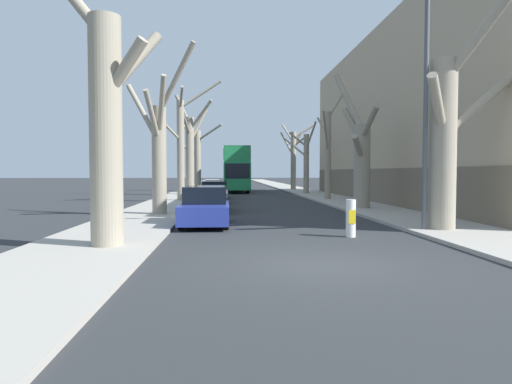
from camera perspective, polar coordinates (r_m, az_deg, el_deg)
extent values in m
plane|color=#2B2D30|center=(10.27, 8.24, -8.94)|extent=(300.00, 300.00, 0.00)
cube|color=#A39E93|center=(59.99, -7.14, 0.61)|extent=(3.42, 120.00, 0.12)
cube|color=#A39E93|center=(60.38, 3.72, 0.64)|extent=(3.42, 120.00, 0.12)
cube|color=tan|center=(33.53, 22.20, 8.47)|extent=(10.00, 32.10, 11.24)
cube|color=#6B5E4C|center=(31.50, 13.82, 0.79)|extent=(0.12, 31.46, 2.25)
cylinder|color=gray|center=(12.50, -18.25, 6.89)|extent=(0.83, 0.83, 6.03)
cylinder|color=gray|center=(12.33, -16.19, 14.50)|extent=(1.41, 0.93, 1.55)
cylinder|color=gray|center=(13.39, -20.82, 20.49)|extent=(1.41, 0.56, 1.60)
cylinder|color=gray|center=(13.02, -15.19, 15.11)|extent=(1.58, 1.15, 1.99)
cylinder|color=gray|center=(21.28, -12.00, 3.74)|extent=(0.65, 0.65, 5.02)
cylinder|color=gray|center=(20.68, -12.80, 9.09)|extent=(0.58, 1.75, 2.25)
cylinder|color=gray|center=(20.63, -11.75, 10.32)|extent=(0.73, 1.86, 2.60)
cylinder|color=gray|center=(20.92, -10.00, 13.77)|extent=(1.98, 1.60, 3.02)
cylinder|color=gray|center=(22.06, -13.89, 9.52)|extent=(1.84, 1.31, 2.86)
cylinder|color=gray|center=(31.43, -9.40, 5.04)|extent=(0.50, 0.50, 6.87)
cylinder|color=gray|center=(30.90, -9.32, 11.57)|extent=(0.49, 1.87, 1.28)
cylinder|color=gray|center=(30.91, -11.02, 7.99)|extent=(1.76, 1.65, 1.79)
cylinder|color=gray|center=(31.63, -6.97, 12.01)|extent=(2.82, 0.37, 1.92)
cylinder|color=gray|center=(39.91, -8.28, 4.41)|extent=(0.72, 0.72, 6.75)
cylinder|color=gray|center=(40.12, -9.14, 10.17)|extent=(1.40, 0.67, 2.46)
cylinder|color=gray|center=(40.33, -7.23, 8.19)|extent=(1.75, 0.91, 3.14)
cylinder|color=gray|center=(39.56, -6.98, 9.48)|extent=(2.20, 1.43, 2.58)
cylinder|color=gray|center=(38.84, -8.77, 8.49)|extent=(0.70, 2.75, 1.92)
cylinder|color=gray|center=(48.99, -7.31, 3.88)|extent=(0.70, 0.70, 6.44)
cylinder|color=gray|center=(49.04, -8.37, 5.23)|extent=(1.95, 0.38, 1.46)
cylinder|color=gray|center=(49.86, -8.45, 7.47)|extent=(2.29, 1.54, 2.79)
cylinder|color=gray|center=(48.61, -5.85, 7.42)|extent=(2.76, 1.24, 1.81)
cylinder|color=gray|center=(16.60, 22.29, 5.29)|extent=(0.90, 0.90, 5.79)
cylinder|color=gray|center=(16.67, 26.41, 17.53)|extent=(1.89, 2.27, 3.04)
cylinder|color=gray|center=(15.83, 21.77, 9.99)|extent=(1.45, 1.81, 1.85)
cylinder|color=gray|center=(17.40, 26.77, 10.32)|extent=(3.10, 0.38, 2.71)
cylinder|color=gray|center=(25.20, 13.09, 3.04)|extent=(0.88, 0.88, 4.58)
cylinder|color=gray|center=(24.22, 13.97, 8.40)|extent=(0.32, 2.49, 1.66)
cylinder|color=gray|center=(25.65, 12.04, 8.12)|extent=(1.16, 1.29, 2.06)
cylinder|color=gray|center=(24.41, 12.68, 5.43)|extent=(1.18, 1.77, 1.34)
cylinder|color=gray|center=(26.10, 11.53, 10.90)|extent=(1.47, 1.97, 3.42)
cylinder|color=gray|center=(33.04, 8.97, 4.45)|extent=(0.45, 0.45, 6.34)
cylinder|color=gray|center=(33.32, 9.92, 10.57)|extent=(1.17, 0.48, 1.82)
cylinder|color=gray|center=(33.74, 8.34, 8.05)|extent=(0.69, 1.43, 1.56)
cylinder|color=gray|center=(32.03, 8.71, 7.49)|extent=(0.98, 2.27, 2.70)
cylinder|color=gray|center=(41.32, 6.30, 3.44)|extent=(0.49, 0.49, 5.42)
cylinder|color=gray|center=(42.51, 4.91, 5.59)|extent=(1.85, 2.75, 1.92)
cylinder|color=gray|center=(41.41, 5.25, 6.55)|extent=(1.64, 0.43, 1.35)
cylinder|color=gray|center=(40.21, 6.88, 6.99)|extent=(0.52, 2.69, 2.30)
cylinder|color=gray|center=(50.69, 4.69, 3.86)|extent=(0.59, 0.59, 6.47)
cylinder|color=gray|center=(51.63, 3.91, 5.99)|extent=(1.42, 2.14, 2.84)
cylinder|color=gray|center=(51.04, 6.07, 7.59)|extent=(2.54, 0.28, 1.65)
cylinder|color=gray|center=(50.55, 5.68, 6.46)|extent=(1.82, 1.00, 1.44)
cylinder|color=gray|center=(50.83, 5.22, 6.43)|extent=(1.11, 0.29, 1.83)
cylinder|color=gray|center=(51.92, 3.99, 7.31)|extent=(1.20, 2.48, 2.34)
cube|color=#1E7F47|center=(47.67, -2.50, 2.03)|extent=(2.51, 11.99, 2.56)
cube|color=#1E7F47|center=(47.70, -2.51, 4.44)|extent=(2.46, 11.75, 1.45)
cube|color=#1A6C3C|center=(47.73, -2.51, 5.38)|extent=(2.46, 11.75, 0.12)
cube|color=black|center=(47.67, -2.51, 2.62)|extent=(2.54, 10.55, 1.33)
cube|color=black|center=(47.70, -2.51, 4.52)|extent=(2.54, 10.55, 1.10)
cube|color=black|center=(41.70, -2.33, 2.63)|extent=(2.26, 0.06, 1.40)
cylinder|color=black|center=(44.09, -3.82, 0.57)|extent=(0.30, 1.09, 1.09)
cylinder|color=black|center=(44.14, -0.99, 0.58)|extent=(0.30, 1.09, 1.09)
cylinder|color=black|center=(51.04, -3.80, 0.84)|extent=(0.30, 1.09, 1.09)
cylinder|color=black|center=(51.08, -1.36, 0.84)|extent=(0.30, 1.09, 1.09)
cube|color=navy|center=(17.32, -6.38, -2.53)|extent=(1.79, 3.97, 0.67)
cube|color=black|center=(17.52, -6.36, -0.34)|extent=(1.58, 2.06, 0.63)
cylinder|color=black|center=(16.22, -9.36, -3.62)|extent=(0.20, 0.62, 0.62)
cylinder|color=black|center=(16.14, -3.78, -3.62)|extent=(0.20, 0.62, 0.62)
cylinder|color=black|center=(18.58, -8.64, -2.83)|extent=(0.20, 0.62, 0.62)
cylinder|color=black|center=(18.51, -3.77, -2.83)|extent=(0.20, 0.62, 0.62)
cube|color=black|center=(23.88, -5.64, -1.21)|extent=(1.72, 4.58, 0.61)
cube|color=black|center=(24.12, -5.63, 0.18)|extent=(1.51, 2.38, 0.52)
cylinder|color=black|center=(22.55, -7.66, -1.83)|extent=(0.20, 0.67, 0.67)
cylinder|color=black|center=(22.50, -3.86, -1.82)|extent=(0.20, 0.67, 0.67)
cylinder|color=black|center=(25.29, -7.23, -1.36)|extent=(0.20, 0.67, 0.67)
cylinder|color=black|center=(25.24, -3.84, -1.35)|extent=(0.20, 0.67, 0.67)
cube|color=silver|center=(29.74, -5.26, -0.48)|extent=(1.75, 4.44, 0.61)
cube|color=black|center=(29.98, -5.25, 0.74)|extent=(1.54, 2.31, 0.65)
cylinder|color=black|center=(28.45, -6.88, -0.93)|extent=(0.20, 0.67, 0.67)
cylinder|color=black|center=(28.40, -3.79, -0.92)|extent=(0.20, 0.67, 0.67)
cylinder|color=black|center=(31.11, -6.60, -0.64)|extent=(0.20, 0.67, 0.67)
cylinder|color=black|center=(31.06, -3.78, -0.63)|extent=(0.20, 0.67, 0.67)
cube|color=#4C5156|center=(35.38, -5.01, -0.03)|extent=(1.86, 4.21, 0.58)
cube|color=black|center=(35.61, -5.01, 0.97)|extent=(1.63, 2.19, 0.64)
cylinder|color=black|center=(34.15, -6.43, -0.40)|extent=(0.20, 0.61, 0.61)
cylinder|color=black|center=(34.12, -3.68, -0.39)|extent=(0.20, 0.61, 0.61)
cylinder|color=black|center=(36.68, -6.24, -0.20)|extent=(0.20, 0.61, 0.61)
cylinder|color=black|center=(36.64, -3.69, -0.19)|extent=(0.20, 0.61, 0.61)
cylinder|color=#4C4F54|center=(16.33, 20.45, 9.73)|extent=(0.16, 0.16, 8.26)
cylinder|color=white|center=(14.56, 11.76, -3.23)|extent=(0.31, 0.31, 1.18)
cube|color=yellow|center=(14.40, 11.93, -3.06)|extent=(0.21, 0.01, 0.42)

